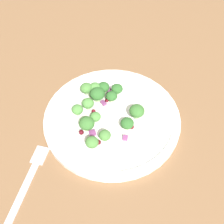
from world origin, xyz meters
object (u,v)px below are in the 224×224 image
object	(u,v)px
plate	(112,118)
broccoli_floret_0	(92,142)
broccoli_floret_2	(87,124)
fork	(25,186)
broccoli_floret_1	(96,117)

from	to	relation	value
plate	broccoli_floret_0	world-z (taller)	broccoli_floret_0
plate	broccoli_floret_2	xyz separation A→B (cm)	(5.38, 1.55, 2.29)
broccoli_floret_2	fork	bearing A→B (deg)	30.13
broccoli_floret_0	broccoli_floret_2	bearing A→B (deg)	-92.19
broccoli_floret_0	fork	size ratio (longest dim) A/B	0.14
plate	fork	size ratio (longest dim) A/B	1.60
plate	fork	bearing A→B (deg)	26.29
broccoli_floret_0	fork	bearing A→B (deg)	14.11
broccoli_floret_1	broccoli_floret_2	bearing A→B (deg)	33.01
broccoli_floret_2	fork	distance (cm)	15.16
plate	broccoli_floret_1	bearing A→B (deg)	3.92
plate	broccoli_floret_0	distance (cm)	8.37
broccoli_floret_0	fork	world-z (taller)	broccoli_floret_0
fork	broccoli_floret_2	bearing A→B (deg)	-149.87
fork	broccoli_floret_0	bearing A→B (deg)	-165.89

